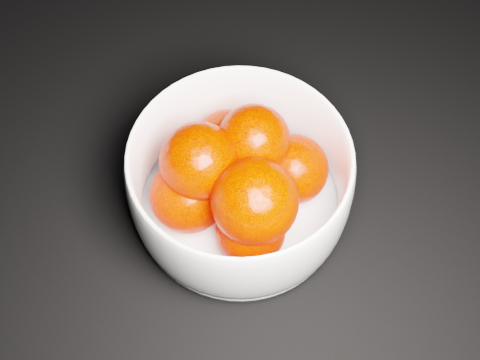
# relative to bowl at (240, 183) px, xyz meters

# --- Properties ---
(ground) EXTENTS (3.00, 3.00, 0.00)m
(ground) POSITION_rel_bowl_xyz_m (0.22, 0.25, -0.05)
(ground) COLOR black
(ground) RESTS_ON ground
(bowl) EXTENTS (0.21, 0.21, 0.10)m
(bowl) POSITION_rel_bowl_xyz_m (0.00, 0.00, 0.00)
(bowl) COLOR white
(bowl) RESTS_ON ground
(orange_pile) EXTENTS (0.16, 0.15, 0.11)m
(orange_pile) POSITION_rel_bowl_xyz_m (-0.00, -0.00, 0.01)
(orange_pile) COLOR red
(orange_pile) RESTS_ON bowl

